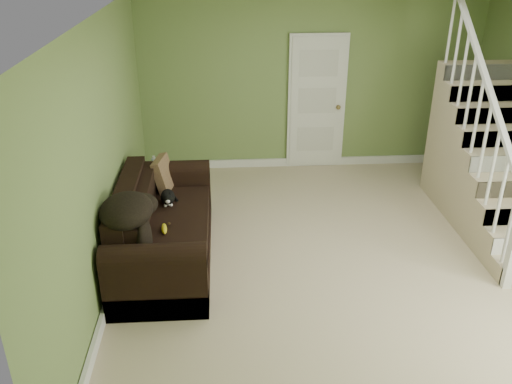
{
  "coord_description": "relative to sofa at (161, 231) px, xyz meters",
  "views": [
    {
      "loc": [
        -1.31,
        -5.06,
        3.29
      ],
      "look_at": [
        -0.96,
        0.27,
        0.73
      ],
      "focal_mm": 38.0,
      "sensor_mm": 36.0,
      "label": 1
    }
  ],
  "objects": [
    {
      "name": "baseboard_back",
      "position": [
        2.02,
        2.55,
        -0.28
      ],
      "size": [
        5.0,
        0.04,
        0.12
      ],
      "primitive_type": "cube",
      "color": "white",
      "rests_on": "floor"
    },
    {
      "name": "wall_left",
      "position": [
        -0.48,
        -0.17,
        0.96
      ],
      "size": [
        0.04,
        5.5,
        2.6
      ],
      "primitive_type": "cube",
      "color": "#728E4C",
      "rests_on": "floor"
    },
    {
      "name": "staircase",
      "position": [
        4.01,
        0.8,
        0.3
      ],
      "size": [
        1.0,
        2.51,
        2.82
      ],
      "color": "#C3B28D",
      "rests_on": "floor"
    },
    {
      "name": "floor",
      "position": [
        2.02,
        -0.17,
        -0.34
      ],
      "size": [
        5.0,
        5.5,
        0.01
      ],
      "primitive_type": "cube",
      "color": "#C3B28D",
      "rests_on": "ground"
    },
    {
      "name": "throw_pillow",
      "position": [
        -0.02,
        0.81,
        0.33
      ],
      "size": [
        0.26,
        0.43,
        0.41
      ],
      "primitive_type": "cube",
      "rotation": [
        0.0,
        -0.24,
        -0.18
      ],
      "color": "#4C2D1E",
      "rests_on": "sofa"
    },
    {
      "name": "wall_front",
      "position": [
        2.02,
        -2.92,
        0.96
      ],
      "size": [
        5.0,
        0.04,
        2.6
      ],
      "primitive_type": "cube",
      "color": "#728E4C",
      "rests_on": "floor"
    },
    {
      "name": "baseboard_left",
      "position": [
        -0.45,
        -0.17,
        -0.28
      ],
      "size": [
        0.04,
        5.5,
        0.12
      ],
      "primitive_type": "cube",
      "color": "white",
      "rests_on": "floor"
    },
    {
      "name": "cat",
      "position": [
        0.06,
        0.39,
        0.22
      ],
      "size": [
        0.22,
        0.43,
        0.21
      ],
      "rotation": [
        0.0,
        0.0,
        0.09
      ],
      "color": "black",
      "rests_on": "sofa"
    },
    {
      "name": "wall_back",
      "position": [
        2.02,
        2.58,
        0.96
      ],
      "size": [
        5.0,
        0.04,
        2.6
      ],
      "primitive_type": "cube",
      "color": "#728E4C",
      "rests_on": "floor"
    },
    {
      "name": "banana",
      "position": [
        0.07,
        -0.25,
        0.17
      ],
      "size": [
        0.08,
        0.22,
        0.06
      ],
      "primitive_type": "ellipsoid",
      "rotation": [
        0.0,
        0.0,
        0.12
      ],
      "color": "yellow",
      "rests_on": "sofa"
    },
    {
      "name": "side_table",
      "position": [
        -0.22,
        1.12,
        -0.05
      ],
      "size": [
        0.54,
        0.54,
        0.79
      ],
      "rotation": [
        0.0,
        0.0,
        -0.16
      ],
      "color": "black",
      "rests_on": "floor"
    },
    {
      "name": "sofa",
      "position": [
        0.0,
        0.0,
        0.0
      ],
      "size": [
        0.97,
        2.24,
        0.89
      ],
      "color": "black",
      "rests_on": "floor"
    },
    {
      "name": "ceiling",
      "position": [
        2.02,
        -0.17,
        2.26
      ],
      "size": [
        5.0,
        5.5,
        0.01
      ],
      "primitive_type": "cube",
      "color": "white",
      "rests_on": "wall_back"
    },
    {
      "name": "throw_blanket",
      "position": [
        -0.23,
        -0.6,
        0.58
      ],
      "size": [
        0.51,
        0.67,
        0.27
      ],
      "primitive_type": "ellipsoid",
      "rotation": [
        0.0,
        0.0,
        -0.02
      ],
      "color": "black",
      "rests_on": "sofa"
    },
    {
      "name": "door",
      "position": [
        2.12,
        2.54,
        0.67
      ],
      "size": [
        0.86,
        0.12,
        2.02
      ],
      "color": "white",
      "rests_on": "floor"
    }
  ]
}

